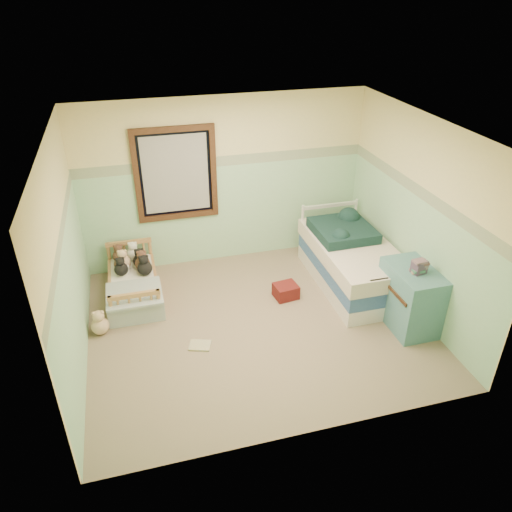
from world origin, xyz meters
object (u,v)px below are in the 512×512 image
object	(u,v)px
red_pillow	(286,291)
floor_book	(200,345)
plush_floor_tan	(100,326)
twin_bed_frame	(351,277)
plush_floor_cream	(125,283)
dresser	(410,298)
toddler_bed_frame	(135,291)

from	to	relation	value
red_pillow	floor_book	xyz separation A→B (m)	(-1.32, -0.72, -0.08)
plush_floor_tan	twin_bed_frame	xyz separation A→B (m)	(3.48, 0.21, -0.00)
red_pillow	twin_bed_frame	bearing A→B (deg)	3.87
plush_floor_cream	twin_bed_frame	size ratio (longest dim) A/B	0.15
twin_bed_frame	dresser	distance (m)	1.12
plush_floor_tan	floor_book	world-z (taller)	plush_floor_tan
dresser	floor_book	bearing A→B (deg)	174.39
twin_bed_frame	plush_floor_cream	bearing A→B (deg)	168.04
plush_floor_cream	plush_floor_tan	world-z (taller)	plush_floor_cream
plush_floor_cream	floor_book	size ratio (longest dim) A/B	1.12
plush_floor_tan	red_pillow	world-z (taller)	plush_floor_tan
plush_floor_tan	floor_book	distance (m)	1.29
toddler_bed_frame	plush_floor_tan	world-z (taller)	plush_floor_tan
floor_book	toddler_bed_frame	bearing A→B (deg)	137.36
plush_floor_cream	floor_book	distance (m)	1.67
dresser	plush_floor_tan	bearing A→B (deg)	167.51
dresser	floor_book	size ratio (longest dim) A/B	3.19
plush_floor_cream	floor_book	world-z (taller)	plush_floor_cream
dresser	plush_floor_cream	bearing A→B (deg)	153.48
red_pillow	floor_book	world-z (taller)	red_pillow
toddler_bed_frame	floor_book	xyz separation A→B (m)	(0.69, -1.30, -0.07)
twin_bed_frame	plush_floor_tan	bearing A→B (deg)	-176.51
plush_floor_cream	twin_bed_frame	bearing A→B (deg)	-11.96
red_pillow	toddler_bed_frame	bearing A→B (deg)	163.99
red_pillow	floor_book	distance (m)	1.51
dresser	floor_book	xyz separation A→B (m)	(-2.61, 0.26, -0.39)
dresser	floor_book	world-z (taller)	dresser
toddler_bed_frame	floor_book	bearing A→B (deg)	-61.87
plush_floor_cream	red_pillow	world-z (taller)	plush_floor_cream
plush_floor_cream	floor_book	xyz separation A→B (m)	(0.81, -1.45, -0.13)
toddler_bed_frame	plush_floor_tan	xyz separation A→B (m)	(-0.45, -0.72, 0.03)
dresser	red_pillow	distance (m)	1.65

